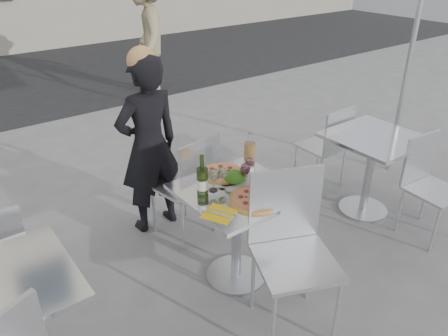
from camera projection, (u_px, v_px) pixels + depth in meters
ground at (236, 276)px, 3.27m from camera, size 80.00×80.00×0.00m
street_asphalt at (13, 79)px, 7.87m from camera, size 24.00×5.00×0.00m
main_table at (237, 216)px, 3.02m from camera, size 0.72×0.72×0.75m
side_table_left at (6, 315)px, 2.22m from camera, size 0.72×0.72×0.75m
side_table_right at (371, 158)px, 3.81m from camera, size 0.72×0.72×0.75m
chair_far at (191, 180)px, 3.46m from camera, size 0.49×0.50×0.92m
chair_near at (291, 239)px, 2.67m from camera, size 0.62×0.63×1.03m
side_chair_rfar at (329, 142)px, 4.20m from camera, size 0.39×0.40×0.86m
side_chair_rnear at (428, 178)px, 3.56m from camera, size 0.42×0.43×0.86m
woman_diner at (149, 146)px, 3.52m from camera, size 0.56×0.38×1.51m
pedestrian_b at (146, 34)px, 6.70m from camera, size 1.13×1.39×1.88m
pizza_near at (255, 199)px, 2.79m from camera, size 0.33×0.33×0.02m
pizza_far at (222, 174)px, 3.08m from camera, size 0.35×0.35×0.03m
salad_plate at (235, 178)px, 2.98m from camera, size 0.22×0.22×0.09m
wine_bottle at (202, 181)px, 2.79m from camera, size 0.07×0.08×0.29m
carafe at (249, 156)px, 3.11m from camera, size 0.08×0.08×0.29m
sugar_shaker at (249, 171)px, 3.04m from camera, size 0.06×0.06×0.11m
wineglass_white_a at (213, 176)px, 2.86m from camera, size 0.07×0.07×0.16m
wineglass_white_b at (223, 173)px, 2.89m from camera, size 0.07×0.07×0.16m
wineglass_red_a at (245, 170)px, 2.94m from camera, size 0.07×0.07×0.16m
wineglass_red_b at (250, 164)px, 3.01m from camera, size 0.07×0.07×0.16m
napkin_left at (219, 214)px, 2.66m from camera, size 0.24×0.24×0.01m
napkin_right at (287, 192)px, 2.88m from camera, size 0.20×0.20×0.01m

